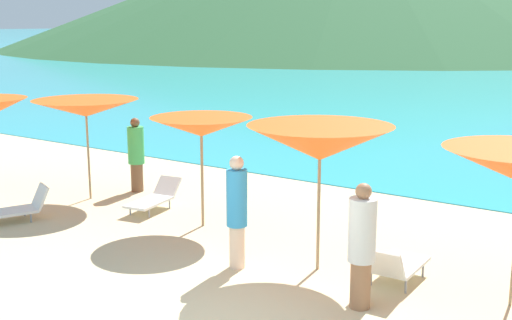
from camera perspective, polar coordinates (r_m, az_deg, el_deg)
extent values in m
cube|color=beige|center=(17.08, 17.23, -2.21)|extent=(50.00, 100.00, 0.30)
cylinder|color=#9E7F59|center=(14.87, -14.39, 0.69)|extent=(0.05, 0.05, 2.12)
cone|color=#EF5614|center=(14.72, -14.58, 4.39)|extent=(2.35, 2.35, 0.37)
sphere|color=#9E7F59|center=(14.71, -14.61, 4.87)|extent=(0.07, 0.07, 0.07)
cylinder|color=#9E7F59|center=(12.50, -4.71, -1.28)|extent=(0.05, 0.05, 2.03)
cone|color=#EF5614|center=(12.32, -4.78, 2.90)|extent=(2.06, 2.06, 0.37)
sphere|color=#9E7F59|center=(12.31, -4.79, 3.46)|extent=(0.07, 0.07, 0.07)
cylinder|color=#9E7F59|center=(10.29, 5.48, -3.74)|extent=(0.05, 0.05, 2.18)
cone|color=#EF5614|center=(10.07, 5.58, 1.50)|extent=(2.38, 2.38, 0.55)
sphere|color=#9E7F59|center=(10.05, 5.60, 2.44)|extent=(0.07, 0.07, 0.07)
cube|color=white|center=(13.76, -21.24, -4.31)|extent=(1.05, 1.43, 0.05)
cube|color=white|center=(13.85, -18.26, -3.04)|extent=(0.61, 0.45, 0.47)
cylinder|color=gray|center=(14.12, -19.47, -4.27)|extent=(0.04, 0.04, 0.18)
cylinder|color=gray|center=(13.65, -18.98, -4.78)|extent=(0.04, 0.04, 0.18)
cube|color=white|center=(13.72, -9.31, -3.63)|extent=(0.71, 1.15, 0.05)
cube|color=white|center=(14.24, -7.72, -2.29)|extent=(0.57, 0.45, 0.38)
cylinder|color=gray|center=(13.62, -10.88, -4.34)|extent=(0.04, 0.04, 0.19)
cylinder|color=gray|center=(13.36, -9.28, -4.60)|extent=(0.04, 0.04, 0.19)
cylinder|color=gray|center=(14.21, -9.09, -3.59)|extent=(0.04, 0.04, 0.19)
cylinder|color=gray|center=(13.96, -7.53, -3.82)|extent=(0.04, 0.04, 0.19)
cube|color=white|center=(10.30, 12.32, -8.85)|extent=(0.67, 1.07, 0.05)
cube|color=white|center=(9.65, 10.97, -8.83)|extent=(0.61, 0.32, 0.47)
cylinder|color=gray|center=(10.55, 14.32, -9.25)|extent=(0.04, 0.04, 0.23)
cylinder|color=gray|center=(10.72, 11.55, -8.77)|extent=(0.04, 0.04, 0.23)
cylinder|color=gray|center=(9.91, 12.90, -10.61)|extent=(0.04, 0.04, 0.23)
cylinder|color=gray|center=(10.09, 9.97, -10.07)|extent=(0.04, 0.04, 0.23)
cylinder|color=#A3704C|center=(9.24, 9.07, -10.63)|extent=(0.28, 0.28, 0.68)
cylinder|color=white|center=(8.98, 9.23, -6.03)|extent=(0.38, 0.38, 0.88)
sphere|color=#A3704C|center=(8.83, 9.34, -2.70)|extent=(0.22, 0.22, 0.22)
cylinder|color=brown|center=(15.44, -10.30, -1.49)|extent=(0.28, 0.28, 0.66)
cylinder|color=#3FB259|center=(15.29, -10.41, 1.28)|extent=(0.38, 0.38, 0.86)
sphere|color=brown|center=(15.20, -10.48, 3.22)|extent=(0.21, 0.21, 0.21)
cylinder|color=beige|center=(10.54, -1.65, -7.53)|extent=(0.25, 0.25, 0.70)
cylinder|color=#3399D8|center=(10.30, -1.68, -3.31)|extent=(0.33, 0.33, 0.91)
sphere|color=beige|center=(10.17, -1.70, -0.27)|extent=(0.23, 0.23, 0.23)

